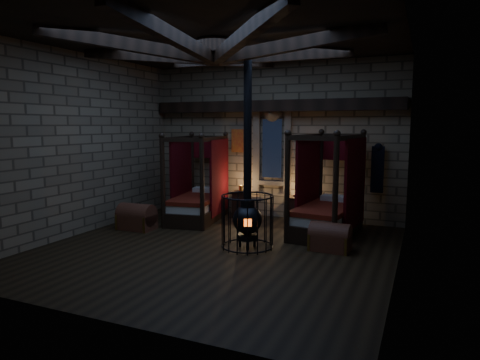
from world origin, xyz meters
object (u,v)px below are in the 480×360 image
at_px(bed_right, 327,210).
at_px(trunk_right, 330,238).
at_px(trunk_left, 137,218).
at_px(bed_left, 198,200).
at_px(stove, 247,217).

relative_size(bed_right, trunk_right, 2.82).
relative_size(bed_right, trunk_left, 2.64).
distance_m(trunk_left, trunk_right, 4.73).
height_order(bed_left, stove, stove).
relative_size(trunk_left, stove, 0.22).
relative_size(trunk_left, trunk_right, 1.07).
height_order(bed_right, trunk_left, bed_right).
relative_size(bed_left, trunk_left, 2.58).
bearing_deg(stove, bed_right, 30.26).
bearing_deg(bed_left, bed_right, -11.50).
distance_m(bed_right, trunk_left, 4.61).
distance_m(bed_right, stove, 2.19).
distance_m(bed_left, stove, 2.95).
bearing_deg(bed_left, trunk_right, -29.40).
height_order(bed_left, bed_right, bed_right).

